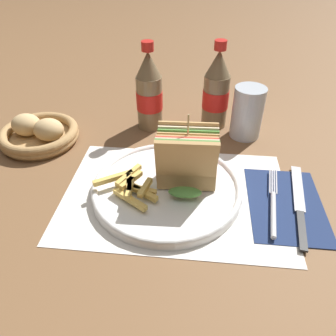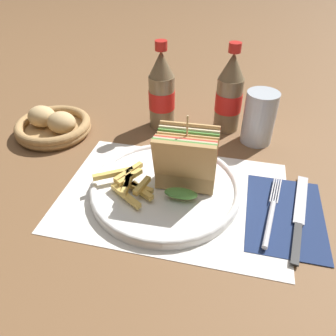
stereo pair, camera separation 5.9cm
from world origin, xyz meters
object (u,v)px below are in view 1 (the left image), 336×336
at_px(fork, 273,207).
at_px(knife, 299,204).
at_px(club_sandwich, 187,159).
at_px(plate_main, 167,188).
at_px(coke_bottle_far, 216,92).
at_px(glass_near, 247,116).
at_px(coke_bottle_near, 149,93).
at_px(bread_basket, 39,134).

relative_size(fork, knife, 0.82).
bearing_deg(club_sandwich, plate_main, -160.85).
xyz_separation_m(knife, coke_bottle_far, (-0.15, 0.27, 0.08)).
relative_size(club_sandwich, knife, 0.65).
bearing_deg(club_sandwich, glass_near, 58.88).
bearing_deg(coke_bottle_near, glass_near, -5.10).
distance_m(club_sandwich, glass_near, 0.24).
bearing_deg(knife, coke_bottle_far, 126.62).
height_order(knife, glass_near, glass_near).
relative_size(knife, coke_bottle_far, 1.08).
bearing_deg(glass_near, plate_main, -126.00).
relative_size(fork, coke_bottle_far, 0.88).
height_order(fork, knife, fork).
bearing_deg(glass_near, fork, -83.13).
relative_size(fork, bread_basket, 1.03).
bearing_deg(coke_bottle_near, bread_basket, -158.41).
relative_size(fork, coke_bottle_near, 0.88).
bearing_deg(coke_bottle_near, plate_main, -74.58).
distance_m(glass_near, bread_basket, 0.46).
height_order(coke_bottle_near, bread_basket, coke_bottle_near).
bearing_deg(club_sandwich, fork, -14.80).
bearing_deg(knife, plate_main, -175.33).
height_order(fork, bread_basket, bread_basket).
bearing_deg(fork, glass_near, 105.10).
bearing_deg(plate_main, coke_bottle_far, 71.52).
height_order(plate_main, coke_bottle_far, coke_bottle_far).
relative_size(knife, glass_near, 1.85).
xyz_separation_m(club_sandwich, coke_bottle_near, (-0.10, 0.22, 0.02)).
relative_size(club_sandwich, bread_basket, 0.82).
bearing_deg(plate_main, coke_bottle_near, 105.42).
relative_size(plate_main, bread_basket, 1.59).
distance_m(knife, coke_bottle_near, 0.40).
bearing_deg(plate_main, fork, -8.76).
distance_m(club_sandwich, coke_bottle_far, 0.25).
xyz_separation_m(knife, bread_basket, (-0.53, 0.16, 0.01)).
xyz_separation_m(plate_main, fork, (0.19, -0.03, -0.00)).
distance_m(coke_bottle_far, bread_basket, 0.41).
distance_m(plate_main, bread_basket, 0.33).
bearing_deg(glass_near, coke_bottle_near, 174.90).
bearing_deg(coke_bottle_far, glass_near, -30.58).
bearing_deg(club_sandwich, bread_basket, 158.63).
bearing_deg(knife, fork, -154.91).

